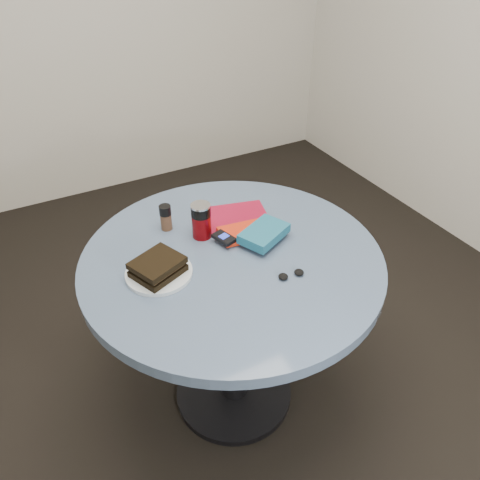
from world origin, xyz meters
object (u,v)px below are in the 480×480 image
sandwich (158,267)px  magazine (234,217)px  pepper_grinder (166,217)px  mp3_player (224,238)px  table (232,291)px  red_book (244,232)px  headphones (291,274)px  plate (159,273)px  novel (264,233)px  soda_can (201,221)px

sandwich → magazine: bearing=26.8°
pepper_grinder → mp3_player: size_ratio=1.06×
table → pepper_grinder: bearing=118.9°
sandwich → magazine: 0.41m
magazine → red_book: red_book is taller
headphones → plate: bearing=150.4°
pepper_grinder → novel: pepper_grinder is taller
magazine → headphones: headphones is taller
novel → soda_can: bearing=117.6°
sandwich → pepper_grinder: size_ratio=1.89×
table → novel: 0.24m
table → magazine: bearing=60.4°
sandwich → red_book: 0.35m
magazine → mp3_player: 0.17m
red_book → novel: (0.04, -0.07, 0.02)m
table → plate: 0.30m
soda_can → magazine: (0.15, 0.05, -0.06)m
pepper_grinder → red_book: 0.28m
soda_can → headphones: bearing=-65.0°
table → mp3_player: 0.20m
soda_can → sandwich: bearing=-147.4°
table → sandwich: size_ratio=5.55×
magazine → mp3_player: mp3_player is taller
plate → red_book: red_book is taller
soda_can → pepper_grinder: (-0.09, 0.10, -0.02)m
sandwich → headphones: 0.41m
magazine → pepper_grinder: bearing=-177.8°
magazine → novel: 0.18m
plate → magazine: bearing=26.0°
plate → headphones: headphones is taller
sandwich → magazine: (0.36, 0.18, -0.04)m
plate → sandwich: 0.03m
magazine → novel: size_ratio=1.47×
magazine → table: bearing=-105.6°
soda_can → pepper_grinder: soda_can is taller
sandwich → plate: bearing=64.0°
magazine → novel: (0.02, -0.18, 0.03)m
table → headphones: headphones is taller
table → pepper_grinder: size_ratio=10.52×
plate → magazine: plate is taller
pepper_grinder → mp3_player: bearing=-51.9°
plate → red_book: (0.34, 0.06, 0.00)m
table → novel: (0.13, 0.01, 0.20)m
mp3_player → headphones: mp3_player is taller
table → sandwich: (-0.25, 0.01, 0.20)m
plate → headphones: (0.36, -0.20, 0.00)m
table → pepper_grinder: (-0.13, 0.24, 0.21)m
soda_can → novel: size_ratio=0.76×
magazine → novel: bearing=-69.5°
plate → sandwich: (-0.00, -0.01, 0.03)m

